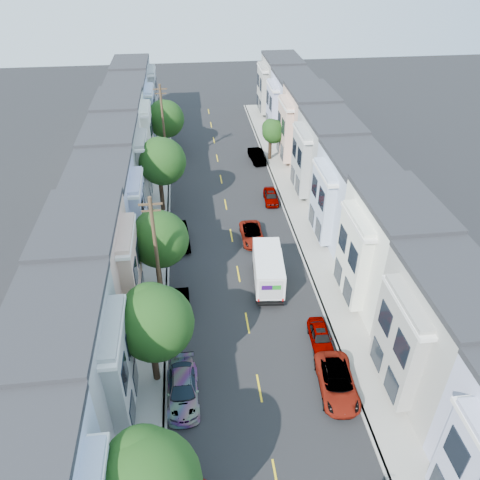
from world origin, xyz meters
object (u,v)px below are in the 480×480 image
object	(u,v)px
parked_right_a	(337,383)
parked_left_d	(180,236)
parked_right_c	(271,197)
utility_pole_near	(157,258)
tree_e	(165,119)
parked_left_b	(183,389)
lead_sedan	(252,234)
parked_left_c	(181,306)
tree_b	(154,323)
tree_d	(161,162)
tree_c	(159,240)
parked_right_d	(257,156)
fedex_truck	(268,269)
utility_pole_far	(164,127)
tree_far_r	(273,132)
parked_right_b	(320,337)

from	to	relation	value
parked_right_a	parked_left_d	bearing A→B (deg)	123.41
parked_right_c	utility_pole_near	bearing A→B (deg)	-121.63
tree_e	parked_left_b	world-z (taller)	tree_e
lead_sedan	parked_left_c	bearing A→B (deg)	-126.56
tree_b	tree_d	size ratio (longest dim) A/B	0.94
tree_d	tree_c	bearing A→B (deg)	-90.00
parked_left_c	parked_right_c	size ratio (longest dim) A/B	0.97
tree_b	parked_right_d	xyz separation A→B (m)	(11.20, 33.04, -4.36)
parked_left_c	parked_right_a	bearing A→B (deg)	-42.12
tree_c	tree_e	distance (m)	27.80
lead_sedan	parked_right_a	xyz separation A→B (m)	(3.02, -17.74, 0.07)
fedex_truck	parked_right_c	world-z (taller)	fedex_truck
tree_d	utility_pole_far	xyz separation A→B (m)	(0.00, 10.48, -0.40)
tree_d	parked_right_c	size ratio (longest dim) A/B	2.07
tree_b	parked_right_c	size ratio (longest dim) A/B	1.94
tree_e	tree_far_r	distance (m)	13.79
tree_e	parked_right_d	bearing A→B (deg)	-20.53
parked_left_b	tree_d	bearing A→B (deg)	92.63
utility_pole_far	fedex_truck	size ratio (longest dim) A/B	1.69
parked_right_b	tree_c	bearing A→B (deg)	148.54
tree_b	tree_d	distance (m)	22.01
tree_far_r	parked_left_d	xyz separation A→B (m)	(-11.79, -17.51, -2.91)
parked_left_b	parked_left_d	distance (m)	17.40
tree_c	parked_left_b	size ratio (longest dim) A/B	1.49
lead_sedan	parked_left_c	size ratio (longest dim) A/B	1.19
tree_e	parked_right_a	world-z (taller)	tree_e
parked_left_d	parked_right_b	distance (m)	17.00
tree_c	fedex_truck	world-z (taller)	tree_c
tree_far_r	parked_left_c	world-z (taller)	tree_far_r
tree_d	parked_left_c	distance (m)	16.52
tree_d	utility_pole_far	size ratio (longest dim) A/B	0.79
utility_pole_near	parked_left_b	xyz separation A→B (m)	(1.40, -8.07, -4.44)
tree_d	parked_right_d	world-z (taller)	tree_d
lead_sedan	parked_right_a	bearing A→B (deg)	-80.61
parked_left_c	parked_right_a	size ratio (longest dim) A/B	0.75
parked_right_c	parked_right_d	size ratio (longest dim) A/B	0.92
tree_d	parked_right_c	world-z (taller)	tree_d
tree_d	parked_left_d	world-z (taller)	tree_d
utility_pole_far	parked_left_d	size ratio (longest dim) A/B	2.21
tree_d	parked_right_a	distance (m)	27.11
tree_b	fedex_truck	xyz separation A→B (m)	(8.58, 8.91, -3.46)
tree_d	utility_pole_near	xyz separation A→B (m)	(0.00, -15.52, -0.40)
tree_d	utility_pole_near	world-z (taller)	utility_pole_near
tree_b	parked_left_b	world-z (taller)	tree_b
tree_c	lead_sedan	world-z (taller)	tree_c
tree_b	parked_left_c	size ratio (longest dim) A/B	1.99
tree_b	utility_pole_far	bearing A→B (deg)	90.00
tree_d	parked_right_d	distance (m)	16.46
tree_far_r	parked_left_c	bearing A→B (deg)	-113.58
tree_c	parked_left_b	world-z (taller)	tree_c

